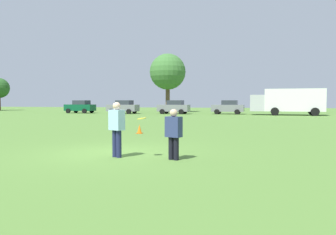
% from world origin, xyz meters
% --- Properties ---
extents(ground_plane, '(151.52, 151.52, 0.00)m').
position_xyz_m(ground_plane, '(0.00, 0.00, 0.00)').
color(ground_plane, '#517A33').
extents(player_thrower, '(0.55, 0.47, 1.68)m').
position_xyz_m(player_thrower, '(0.40, -0.80, 0.95)').
color(player_thrower, '#1E234C').
rests_on(player_thrower, ground).
extents(player_defender, '(0.52, 0.41, 1.49)m').
position_xyz_m(player_defender, '(2.18, -0.84, 0.83)').
color(player_defender, black).
rests_on(player_defender, ground).
extents(frisbee, '(0.27, 0.27, 0.07)m').
position_xyz_m(frisbee, '(1.18, -0.74, 1.20)').
color(frisbee, yellow).
extents(traffic_cone, '(0.32, 0.32, 0.48)m').
position_xyz_m(traffic_cone, '(-1.26, 6.43, 0.23)').
color(traffic_cone, '#D8590C').
rests_on(traffic_cone, ground).
extents(parked_car_near_left, '(4.30, 2.41, 1.82)m').
position_xyz_m(parked_car_near_left, '(-18.87, 32.93, 0.92)').
color(parked_car_near_left, '#0C4C2D').
rests_on(parked_car_near_left, ground).
extents(parked_car_mid_left, '(4.30, 2.41, 1.82)m').
position_xyz_m(parked_car_mid_left, '(-12.10, 32.27, 0.92)').
color(parked_car_mid_left, slate).
rests_on(parked_car_mid_left, ground).
extents(parked_car_center, '(4.30, 2.41, 1.82)m').
position_xyz_m(parked_car_center, '(-5.17, 33.03, 0.92)').
color(parked_car_center, slate).
rests_on(parked_car_center, ground).
extents(parked_car_mid_right, '(4.30, 2.41, 1.82)m').
position_xyz_m(parked_car_mid_right, '(1.93, 34.10, 0.92)').
color(parked_car_mid_right, slate).
rests_on(parked_car_mid_right, ground).
extents(box_truck, '(8.63, 3.34, 3.18)m').
position_xyz_m(box_truck, '(9.23, 32.22, 1.75)').
color(box_truck, white).
rests_on(box_truck, ground).
extents(tree_center_elm, '(5.57, 5.57, 9.05)m').
position_xyz_m(tree_center_elm, '(-7.66, 39.88, 6.22)').
color(tree_center_elm, brown).
rests_on(tree_center_elm, ground).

